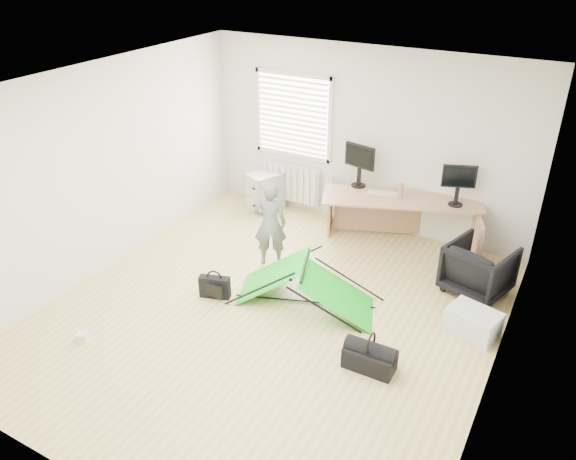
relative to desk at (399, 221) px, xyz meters
The scene contains 18 objects.
ground 2.49m from the desk, 107.45° to the right, with size 5.50×5.50×0.00m, color tan.
back_wall 1.29m from the desk, 151.54° to the left, with size 5.00×0.02×2.70m, color silver.
window 2.30m from the desk, 169.47° to the left, with size 1.20×0.06×1.20m, color silver.
radiator 1.97m from the desk, behind, with size 1.00×0.12×0.60m, color silver.
desk is the anchor object (origin of this frame).
filing_cabinet 2.31m from the desk, behind, with size 0.40×0.53×0.62m, color #ACAFB2.
monitor_left 0.92m from the desk, behind, with size 0.49×0.11×0.47m, color black.
monitor_right 0.94m from the desk, ahead, with size 0.45×0.10×0.43m, color black.
keyboard 0.48m from the desk, behind, with size 0.42×0.14×0.02m, color beige.
thermos 0.49m from the desk, 106.64° to the right, with size 0.06×0.06×0.22m, color #AC6070.
office_chair 1.45m from the desk, 28.08° to the right, with size 0.72×0.74×0.67m, color black.
person 1.92m from the desk, 135.03° to the right, with size 0.44×0.29×1.21m, color slate.
kite 2.02m from the desk, 104.40° to the right, with size 1.73×0.76×0.54m, color #12C21C, non-canonical shape.
storage_crate 2.13m from the desk, 47.40° to the right, with size 0.55×0.38×0.31m, color silver.
tote_bag 2.28m from the desk, behind, with size 0.35×0.15×0.42m, color #1C7C74.
laptop_bag 2.85m from the desk, 122.72° to the right, with size 0.38×0.11×0.29m, color black.
white_box 4.48m from the desk, 121.23° to the right, with size 0.11×0.11×0.11m, color silver.
duffel_bag 2.75m from the desk, 76.61° to the right, with size 0.53×0.27×0.23m, color black.
Camera 1 is at (2.83, -4.67, 4.05)m, focal length 35.00 mm.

